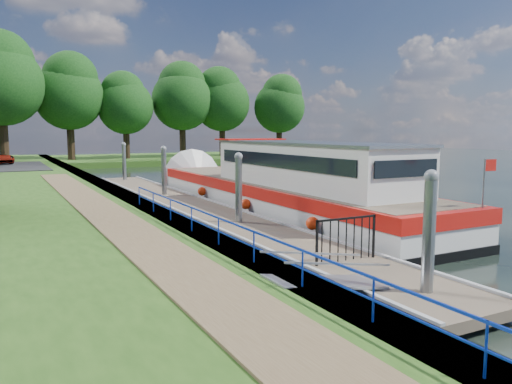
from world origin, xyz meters
TOP-DOWN VIEW (x-y plane):
  - ground at (0.00, 0.00)m, footprint 160.00×160.00m
  - bank_edge at (-2.55, 15.00)m, footprint 1.10×90.00m
  - far_bank at (12.00, 52.00)m, footprint 60.00×18.00m
  - footpath at (-4.40, 8.00)m, footprint 1.60×40.00m
  - blue_fence at (-2.75, 3.00)m, footprint 0.04×18.04m
  - pontoon at (0.00, 13.00)m, footprint 2.50×30.00m
  - mooring_piles at (0.00, 13.00)m, footprint 0.30×27.30m
  - gangway at (-1.85, 0.50)m, footprint 2.58×1.00m
  - gate_panel at (-0.00, 2.20)m, footprint 1.85×0.05m
  - barge at (3.60, 12.32)m, footprint 4.36×21.15m
  - horizon_trees at (-1.61, 48.68)m, footprint 54.38×10.03m

SIDE VIEW (x-z plane):
  - ground at x=0.00m, z-range 0.00..0.00m
  - pontoon at x=0.00m, z-range -0.10..0.46m
  - far_bank at x=12.00m, z-range 0.00..0.60m
  - bank_edge at x=-2.55m, z-range 0.00..0.78m
  - gangway at x=-1.85m, z-range 0.16..1.09m
  - footpath at x=-4.40m, z-range 0.78..0.83m
  - barge at x=3.60m, z-range -1.30..3.48m
  - gate_panel at x=0.00m, z-range 0.57..1.72m
  - mooring_piles at x=0.00m, z-range -0.50..3.05m
  - blue_fence at x=-2.75m, z-range 0.95..1.67m
  - horizon_trees at x=-1.61m, z-range 1.51..14.38m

